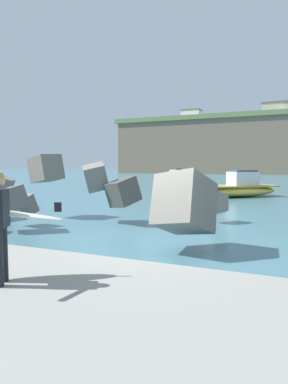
{
  "coord_description": "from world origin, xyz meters",
  "views": [
    {
      "loc": [
        2.94,
        -7.73,
        2.1
      ],
      "look_at": [
        -0.58,
        0.5,
        1.4
      ],
      "focal_mm": 31.35,
      "sensor_mm": 36.0,
      "label": 1
    }
  ],
  "objects_px": {
    "boat_mid_centre": "(175,179)",
    "station_building_west": "(275,113)",
    "boat_near_right": "(238,188)",
    "station_building_east": "(191,117)",
    "mooring_buoy_middle": "(205,196)"
  },
  "relations": [
    {
      "from": "boat_mid_centre",
      "to": "station_building_west",
      "type": "height_order",
      "value": "station_building_west"
    },
    {
      "from": "boat_near_right",
      "to": "boat_mid_centre",
      "type": "height_order",
      "value": "boat_near_right"
    },
    {
      "from": "boat_near_right",
      "to": "station_building_east",
      "type": "distance_m",
      "value": 84.27
    },
    {
      "from": "boat_near_right",
      "to": "station_building_west",
      "type": "height_order",
      "value": "station_building_west"
    },
    {
      "from": "mooring_buoy_middle",
      "to": "station_building_west",
      "type": "relative_size",
      "value": 0.05
    },
    {
      "from": "mooring_buoy_middle",
      "to": "boat_mid_centre",
      "type": "bearing_deg",
      "value": 114.11
    },
    {
      "from": "mooring_buoy_middle",
      "to": "station_building_east",
      "type": "distance_m",
      "value": 86.65
    },
    {
      "from": "boat_near_right",
      "to": "station_building_east",
      "type": "bearing_deg",
      "value": 107.44
    },
    {
      "from": "mooring_buoy_middle",
      "to": "station_building_west",
      "type": "xyz_separation_m",
      "value": [
        0.43,
        91.1,
        17.96
      ]
    },
    {
      "from": "boat_near_right",
      "to": "station_building_east",
      "type": "xyz_separation_m",
      "value": [
        -24.75,
        78.81,
        16.67
      ]
    },
    {
      "from": "station_building_east",
      "to": "station_building_west",
      "type": "bearing_deg",
      "value": 21.61
    },
    {
      "from": "station_building_west",
      "to": "station_building_east",
      "type": "height_order",
      "value": "station_building_west"
    },
    {
      "from": "boat_near_right",
      "to": "station_building_east",
      "type": "height_order",
      "value": "station_building_east"
    },
    {
      "from": "boat_near_right",
      "to": "boat_mid_centre",
      "type": "relative_size",
      "value": 1.32
    },
    {
      "from": "boat_near_right",
      "to": "station_building_west",
      "type": "distance_m",
      "value": 89.91
    }
  ]
}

